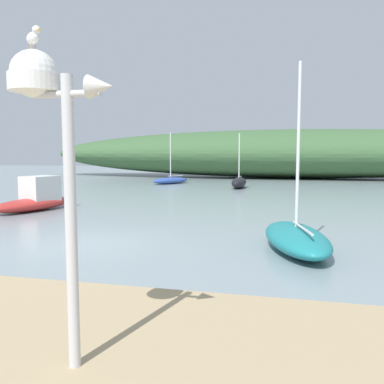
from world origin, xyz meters
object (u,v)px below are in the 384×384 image
at_px(seagull_on_radar, 33,37).
at_px(sailboat_off_point, 296,238).
at_px(motorboat_far_left, 36,199).
at_px(sailboat_outer_mooring, 171,180).
at_px(mast_structure, 47,108).
at_px(sailboat_centre_water, 239,182).

height_order(seagull_on_radar, sailboat_off_point, sailboat_off_point).
relative_size(seagull_on_radar, motorboat_far_left, 0.07).
bearing_deg(motorboat_far_left, sailboat_outer_mooring, 84.73).
xyz_separation_m(mast_structure, seagull_on_radar, (-0.11, -0.01, 0.70)).
xyz_separation_m(sailboat_outer_mooring, sailboat_centre_water, (5.71, -2.78, 0.12)).
xyz_separation_m(motorboat_far_left, sailboat_centre_water, (7.14, 12.74, -0.10)).
height_order(seagull_on_radar, sailboat_centre_water, sailboat_centre_water).
xyz_separation_m(seagull_on_radar, sailboat_centre_water, (-0.76, 24.21, -3.17)).
distance_m(sailboat_off_point, motorboat_far_left, 11.67).
xyz_separation_m(sailboat_off_point, sailboat_centre_water, (-3.47, 17.61, 0.07)).
distance_m(seagull_on_radar, sailboat_centre_water, 24.43).
bearing_deg(mast_structure, sailboat_centre_water, 92.06).
relative_size(seagull_on_radar, sailboat_off_point, 0.06).
bearing_deg(sailboat_outer_mooring, sailboat_off_point, -65.76).
relative_size(motorboat_far_left, sailboat_centre_water, 1.11).
height_order(seagull_on_radar, motorboat_far_left, seagull_on_radar).
distance_m(seagull_on_radar, motorboat_far_left, 14.25).
relative_size(sailboat_off_point, motorboat_far_left, 1.10).
bearing_deg(seagull_on_radar, sailboat_centre_water, 91.79).
relative_size(sailboat_off_point, sailboat_centre_water, 1.22).
relative_size(sailboat_outer_mooring, sailboat_centre_water, 1.07).
distance_m(mast_structure, sailboat_outer_mooring, 27.89).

